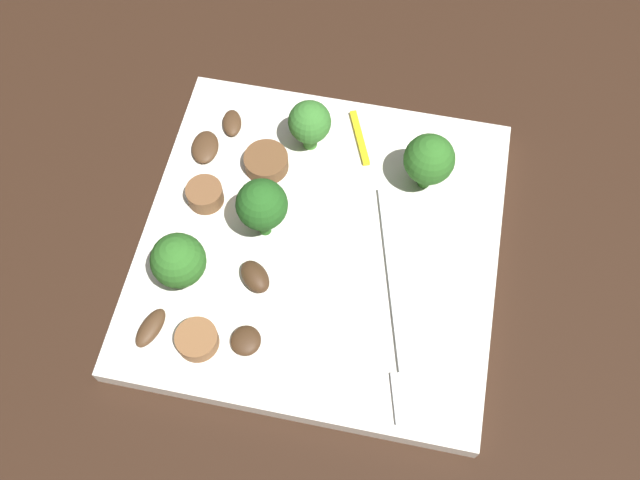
{
  "coord_description": "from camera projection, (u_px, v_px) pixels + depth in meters",
  "views": [
    {
      "loc": [
        0.24,
        0.05,
        0.49
      ],
      "look_at": [
        0.0,
        0.0,
        0.02
      ],
      "focal_mm": 39.74,
      "sensor_mm": 36.0,
      "label": 1
    }
  ],
  "objects": [
    {
      "name": "ground_plane",
      "position": [
        320.0,
        249.0,
        0.54
      ],
      "size": [
        1.4,
        1.4,
        0.0
      ],
      "primitive_type": "plane",
      "color": "black"
    },
    {
      "name": "plate",
      "position": [
        320.0,
        245.0,
        0.54
      ],
      "size": [
        0.26,
        0.26,
        0.02
      ],
      "primitive_type": "cube",
      "color": "white",
      "rests_on": "ground_plane"
    },
    {
      "name": "fork",
      "position": [
        396.0,
        316.0,
        0.5
      ],
      "size": [
        0.18,
        0.06,
        0.0
      ],
      "rotation": [
        0.0,
        0.0,
        0.26
      ],
      "color": "silver",
      "rests_on": "plate"
    },
    {
      "name": "broccoli_floret_0",
      "position": [
        178.0,
        261.0,
        0.48
      ],
      "size": [
        0.04,
        0.04,
        0.05
      ],
      "color": "#347525",
      "rests_on": "plate"
    },
    {
      "name": "broccoli_floret_1",
      "position": [
        429.0,
        160.0,
        0.52
      ],
      "size": [
        0.04,
        0.04,
        0.05
      ],
      "color": "#347525",
      "rests_on": "plate"
    },
    {
      "name": "broccoli_floret_2",
      "position": [
        310.0,
        123.0,
        0.54
      ],
      "size": [
        0.03,
        0.03,
        0.05
      ],
      "color": "#408630",
      "rests_on": "plate"
    },
    {
      "name": "broccoli_floret_3",
      "position": [
        262.0,
        205.0,
        0.5
      ],
      "size": [
        0.04,
        0.04,
        0.06
      ],
      "color": "#296420",
      "rests_on": "plate"
    },
    {
      "name": "sausage_slice_0",
      "position": [
        205.0,
        195.0,
        0.54
      ],
      "size": [
        0.04,
        0.04,
        0.02
      ],
      "primitive_type": "cylinder",
      "rotation": [
        0.0,
        0.0,
        2.55
      ],
      "color": "brown",
      "rests_on": "plate"
    },
    {
      "name": "sausage_slice_1",
      "position": [
        197.0,
        340.0,
        0.49
      ],
      "size": [
        0.04,
        0.04,
        0.01
      ],
      "primitive_type": "cylinder",
      "rotation": [
        0.0,
        0.0,
        2.28
      ],
      "color": "brown",
      "rests_on": "plate"
    },
    {
      "name": "sausage_slice_2",
      "position": [
        266.0,
        162.0,
        0.55
      ],
      "size": [
        0.05,
        0.05,
        0.01
      ],
      "primitive_type": "cylinder",
      "rotation": [
        0.0,
        0.0,
        0.6
      ],
      "color": "brown",
      "rests_on": "plate"
    },
    {
      "name": "mushroom_0",
      "position": [
        205.0,
        147.0,
        0.56
      ],
      "size": [
        0.03,
        0.03,
        0.01
      ],
      "primitive_type": "ellipsoid",
      "rotation": [
        0.0,
        0.0,
        3.31
      ],
      "color": "#4C331E",
      "rests_on": "plate"
    },
    {
      "name": "mushroom_1",
      "position": [
        151.0,
        328.0,
        0.49
      ],
      "size": [
        0.03,
        0.02,
        0.01
      ],
      "primitive_type": "ellipsoid",
      "rotation": [
        0.0,
        0.0,
        6.01
      ],
      "color": "#4C331E",
      "rests_on": "plate"
    },
    {
      "name": "mushroom_2",
      "position": [
        246.0,
        341.0,
        0.49
      ],
      "size": [
        0.03,
        0.02,
        0.01
      ],
      "primitive_type": "ellipsoid",
      "rotation": [
        0.0,
        0.0,
        0.16
      ],
      "color": "#422B19",
      "rests_on": "plate"
    },
    {
      "name": "mushroom_3",
      "position": [
        255.0,
        277.0,
        0.51
      ],
      "size": [
        0.03,
        0.03,
        0.01
      ],
      "primitive_type": "ellipsoid",
      "rotation": [
        0.0,
        0.0,
        0.77
      ],
      "color": "#422B19",
      "rests_on": "plate"
    },
    {
      "name": "mushroom_4",
      "position": [
        232.0,
        123.0,
        0.57
      ],
      "size": [
        0.03,
        0.02,
        0.01
      ],
      "primitive_type": "ellipsoid",
      "rotation": [
        0.0,
        0.0,
        3.42
      ],
      "color": "#4C331E",
      "rests_on": "plate"
    },
    {
      "name": "pepper_strip_0",
      "position": [
        360.0,
        138.0,
        0.57
      ],
      "size": [
        0.05,
        0.02,
        0.0
      ],
      "primitive_type": "cube",
      "rotation": [
        0.0,
        0.0,
        3.53
      ],
      "color": "yellow",
      "rests_on": "plate"
    }
  ]
}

